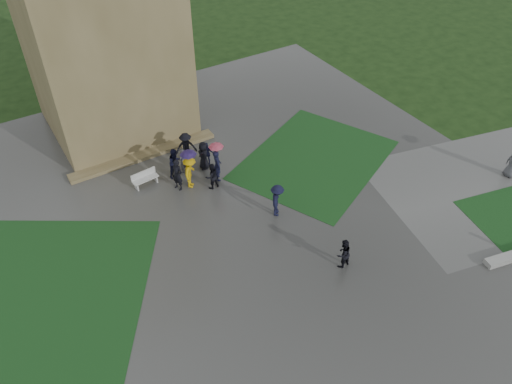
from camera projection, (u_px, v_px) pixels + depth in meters
ground at (232, 273)px, 22.97m from camera, size 120.00×120.00×0.00m
plaza at (212, 246)px, 24.26m from camera, size 34.00×34.00×0.02m
lawn_inset_left at (21, 291)px, 22.15m from camera, size 14.10×13.46×0.01m
lawn_inset_right at (315, 160)px, 29.60m from camera, size 11.12×10.15×0.01m
tower_plinth at (144, 155)px, 29.77m from camera, size 9.00×0.80×0.22m
bench at (145, 178)px, 27.55m from camera, size 1.51×0.61×0.85m
visitor_cluster at (194, 161)px, 27.79m from camera, size 3.21×3.67×2.43m
pedestrian_mid at (277, 200)px, 25.39m from camera, size 1.19×1.35×1.87m
pedestrian_near at (343, 254)px, 22.80m from camera, size 0.81×0.52×1.58m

